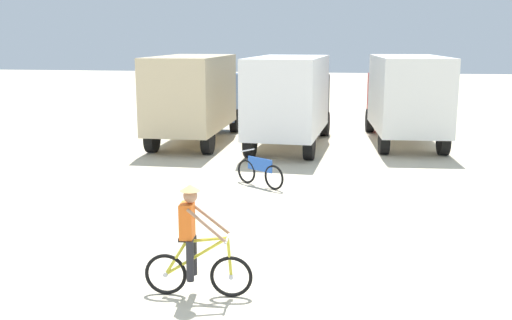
{
  "coord_description": "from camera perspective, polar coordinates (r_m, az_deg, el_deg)",
  "views": [
    {
      "loc": [
        2.24,
        -9.56,
        4.03
      ],
      "look_at": [
        -0.01,
        4.35,
        1.1
      ],
      "focal_mm": 41.5,
      "sensor_mm": 36.0,
      "label": 1
    }
  ],
  "objects": [
    {
      "name": "cyclist_orange_shirt",
      "position": [
        9.39,
        -6.0,
        -8.15
      ],
      "size": [
        1.73,
        0.52,
        1.82
      ],
      "color": "black",
      "rests_on": "ground"
    },
    {
      "name": "box_truck_avon_van",
      "position": [
        22.02,
        3.35,
        6.11
      ],
      "size": [
        2.74,
        6.87,
        3.35
      ],
      "color": "white",
      "rests_on": "ground"
    },
    {
      "name": "box_truck_white_box",
      "position": [
        23.4,
        14.2,
        6.1
      ],
      "size": [
        2.83,
        6.9,
        3.35
      ],
      "color": "white",
      "rests_on": "ground"
    },
    {
      "name": "bicycle_spare",
      "position": [
        16.23,
        0.37,
        -1.19
      ],
      "size": [
        1.45,
        1.05,
        0.97
      ],
      "color": "black",
      "rests_on": "ground"
    },
    {
      "name": "box_truck_tan_camper",
      "position": [
        23.03,
        -5.86,
        6.31
      ],
      "size": [
        2.42,
        6.76,
        3.35
      ],
      "color": "#CCB78E",
      "rests_on": "ground"
    },
    {
      "name": "ground_plane",
      "position": [
        10.62,
        -3.77,
        -10.59
      ],
      "size": [
        120.0,
        120.0,
        0.0
      ],
      "primitive_type": "plane",
      "color": "beige"
    }
  ]
}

